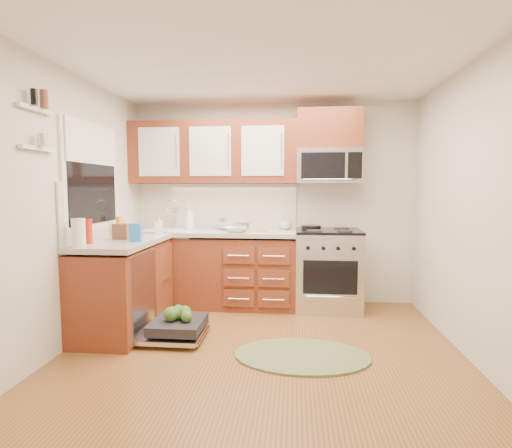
# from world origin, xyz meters

# --- Properties ---
(floor) EXTENTS (3.50, 3.50, 0.00)m
(floor) POSITION_xyz_m (0.00, 0.00, 0.00)
(floor) COLOR brown
(floor) RESTS_ON ground
(ceiling) EXTENTS (3.50, 3.50, 0.00)m
(ceiling) POSITION_xyz_m (0.00, 0.00, 2.50)
(ceiling) COLOR white
(ceiling) RESTS_ON ground
(wall_back) EXTENTS (3.50, 0.04, 2.50)m
(wall_back) POSITION_xyz_m (0.00, 1.75, 1.25)
(wall_back) COLOR beige
(wall_back) RESTS_ON ground
(wall_front) EXTENTS (3.50, 0.04, 2.50)m
(wall_front) POSITION_xyz_m (0.00, -1.75, 1.25)
(wall_front) COLOR beige
(wall_front) RESTS_ON ground
(wall_left) EXTENTS (0.04, 3.50, 2.50)m
(wall_left) POSITION_xyz_m (-1.75, 0.00, 1.25)
(wall_left) COLOR beige
(wall_left) RESTS_ON ground
(wall_right) EXTENTS (0.04, 3.50, 2.50)m
(wall_right) POSITION_xyz_m (1.75, 0.00, 1.25)
(wall_right) COLOR beige
(wall_right) RESTS_ON ground
(base_cabinet_back) EXTENTS (2.05, 0.60, 0.85)m
(base_cabinet_back) POSITION_xyz_m (-0.73, 1.45, 0.42)
(base_cabinet_back) COLOR #5D2315
(base_cabinet_back) RESTS_ON ground
(base_cabinet_left) EXTENTS (0.60, 1.25, 0.85)m
(base_cabinet_left) POSITION_xyz_m (-1.45, 0.52, 0.42)
(base_cabinet_left) COLOR #5D2315
(base_cabinet_left) RESTS_ON ground
(countertop_back) EXTENTS (2.07, 0.64, 0.05)m
(countertop_back) POSITION_xyz_m (-0.72, 1.44, 0.90)
(countertop_back) COLOR #B2ADA2
(countertop_back) RESTS_ON base_cabinet_back
(countertop_left) EXTENTS (0.64, 1.27, 0.05)m
(countertop_left) POSITION_xyz_m (-1.44, 0.53, 0.90)
(countertop_left) COLOR #B2ADA2
(countertop_left) RESTS_ON base_cabinet_left
(backsplash_back) EXTENTS (2.05, 0.02, 0.57)m
(backsplash_back) POSITION_xyz_m (-0.73, 1.74, 1.21)
(backsplash_back) COLOR beige
(backsplash_back) RESTS_ON ground
(backsplash_left) EXTENTS (0.02, 1.25, 0.57)m
(backsplash_left) POSITION_xyz_m (-1.74, 0.52, 1.21)
(backsplash_left) COLOR beige
(backsplash_left) RESTS_ON ground
(upper_cabinets) EXTENTS (2.05, 0.35, 0.75)m
(upper_cabinets) POSITION_xyz_m (-0.73, 1.57, 1.88)
(upper_cabinets) COLOR #5D2315
(upper_cabinets) RESTS_ON ground
(cabinet_over_mw) EXTENTS (0.76, 0.35, 0.47)m
(cabinet_over_mw) POSITION_xyz_m (0.68, 1.57, 2.13)
(cabinet_over_mw) COLOR #5D2315
(cabinet_over_mw) RESTS_ON ground
(range) EXTENTS (0.76, 0.64, 0.95)m
(range) POSITION_xyz_m (0.68, 1.43, 0.47)
(range) COLOR silver
(range) RESTS_ON ground
(microwave) EXTENTS (0.76, 0.38, 0.40)m
(microwave) POSITION_xyz_m (0.68, 1.55, 1.70)
(microwave) COLOR silver
(microwave) RESTS_ON ground
(sink) EXTENTS (0.62, 0.50, 0.26)m
(sink) POSITION_xyz_m (-1.25, 1.42, 0.80)
(sink) COLOR white
(sink) RESTS_ON ground
(dishwasher) EXTENTS (0.70, 0.60, 0.20)m
(dishwasher) POSITION_xyz_m (-0.86, 0.30, 0.10)
(dishwasher) COLOR silver
(dishwasher) RESTS_ON ground
(window) EXTENTS (0.03, 1.05, 1.05)m
(window) POSITION_xyz_m (-1.74, 0.50, 1.55)
(window) COLOR white
(window) RESTS_ON ground
(window_blind) EXTENTS (0.02, 0.96, 0.40)m
(window_blind) POSITION_xyz_m (-1.71, 0.50, 1.88)
(window_blind) COLOR white
(window_blind) RESTS_ON ground
(shelf_upper) EXTENTS (0.04, 0.40, 0.03)m
(shelf_upper) POSITION_xyz_m (-1.72, -0.35, 2.05)
(shelf_upper) COLOR white
(shelf_upper) RESTS_ON ground
(shelf_lower) EXTENTS (0.04, 0.40, 0.03)m
(shelf_lower) POSITION_xyz_m (-1.72, -0.35, 1.75)
(shelf_lower) COLOR white
(shelf_lower) RESTS_ON ground
(rug) EXTENTS (1.31, 1.01, 0.02)m
(rug) POSITION_xyz_m (0.35, 0.00, 0.01)
(rug) COLOR olive
(rug) RESTS_ON ground
(skillet) EXTENTS (0.29, 0.29, 0.04)m
(skillet) POSITION_xyz_m (0.48, 1.51, 0.97)
(skillet) COLOR black
(skillet) RESTS_ON range
(stock_pot) EXTENTS (0.24, 0.24, 0.11)m
(stock_pot) POSITION_xyz_m (-0.35, 1.42, 0.98)
(stock_pot) COLOR silver
(stock_pot) RESTS_ON countertop_back
(cutting_board) EXTENTS (0.31, 0.25, 0.02)m
(cutting_board) POSITION_xyz_m (-0.19, 1.43, 0.93)
(cutting_board) COLOR tan
(cutting_board) RESTS_ON countertop_back
(canister) EXTENTS (0.10, 0.10, 0.14)m
(canister) POSITION_xyz_m (-0.63, 1.65, 0.99)
(canister) COLOR silver
(canister) RESTS_ON countertop_back
(paper_towel_roll) EXTENTS (0.15, 0.15, 0.25)m
(paper_towel_roll) POSITION_xyz_m (-1.60, -0.02, 1.05)
(paper_towel_roll) COLOR white
(paper_towel_roll) RESTS_ON countertop_left
(mustard_bottle) EXTENTS (0.08, 0.08, 0.21)m
(mustard_bottle) POSITION_xyz_m (-1.62, 0.84, 1.03)
(mustard_bottle) COLOR gold
(mustard_bottle) RESTS_ON countertop_left
(red_bottle) EXTENTS (0.08, 0.08, 0.23)m
(red_bottle) POSITION_xyz_m (-1.62, 0.19, 1.04)
(red_bottle) COLOR red
(red_bottle) RESTS_ON countertop_left
(wooden_box) EXTENTS (0.17, 0.12, 0.16)m
(wooden_box) POSITION_xyz_m (-1.46, 0.55, 1.00)
(wooden_box) COLOR brown
(wooden_box) RESTS_ON countertop_left
(blue_carton) EXTENTS (0.11, 0.07, 0.18)m
(blue_carton) POSITION_xyz_m (-1.25, 0.39, 1.01)
(blue_carton) COLOR blue
(blue_carton) RESTS_ON countertop_left
(bowl_a) EXTENTS (0.26, 0.26, 0.06)m
(bowl_a) POSITION_xyz_m (-0.41, 1.30, 0.96)
(bowl_a) COLOR #999999
(bowl_a) RESTS_ON countertop_back
(bowl_b) EXTENTS (0.38, 0.38, 0.10)m
(bowl_b) POSITION_xyz_m (-0.54, 1.60, 0.97)
(bowl_b) COLOR #999999
(bowl_b) RESTS_ON countertop_back
(cup) EXTENTS (0.18, 0.18, 0.11)m
(cup) POSITION_xyz_m (0.17, 1.65, 0.98)
(cup) COLOR #999999
(cup) RESTS_ON countertop_back
(soap_bottle_a) EXTENTS (0.15, 0.15, 0.30)m
(soap_bottle_a) POSITION_xyz_m (-1.00, 1.44, 1.07)
(soap_bottle_a) COLOR #999999
(soap_bottle_a) RESTS_ON countertop_back
(soap_bottle_b) EXTENTS (0.11, 0.12, 0.20)m
(soap_bottle_b) POSITION_xyz_m (-1.25, 1.05, 1.02)
(soap_bottle_b) COLOR #999999
(soap_bottle_b) RESTS_ON countertop_left
(soap_bottle_c) EXTENTS (0.16, 0.16, 0.17)m
(soap_bottle_c) POSITION_xyz_m (-1.58, 0.89, 1.01)
(soap_bottle_c) COLOR #999999
(soap_bottle_c) RESTS_ON countertop_left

